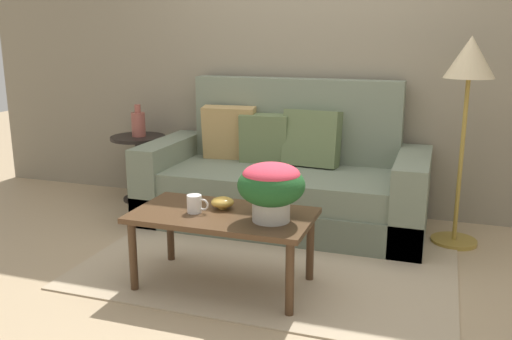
{
  "coord_description": "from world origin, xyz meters",
  "views": [
    {
      "loc": [
        1.0,
        -3.3,
        1.48
      ],
      "look_at": [
        -0.16,
        0.11,
        0.58
      ],
      "focal_mm": 38.86,
      "sensor_mm": 36.0,
      "label": 1
    }
  ],
  "objects_px": {
    "snack_bowl": "(222,202)",
    "table_vase": "(138,123)",
    "couch": "(284,181)",
    "coffee_mug": "(195,204)",
    "potted_plant": "(271,185)",
    "coffee_table": "(223,222)",
    "side_table": "(139,156)",
    "floor_lamp": "(469,78)"
  },
  "relations": [
    {
      "from": "couch",
      "to": "snack_bowl",
      "type": "height_order",
      "value": "couch"
    },
    {
      "from": "couch",
      "to": "coffee_mug",
      "type": "relative_size",
      "value": 16.38
    },
    {
      "from": "side_table",
      "to": "coffee_mug",
      "type": "distance_m",
      "value": 1.88
    },
    {
      "from": "snack_bowl",
      "to": "table_vase",
      "type": "xyz_separation_m",
      "value": [
        -1.33,
        1.31,
        0.21
      ]
    },
    {
      "from": "coffee_table",
      "to": "potted_plant",
      "type": "distance_m",
      "value": 0.4
    },
    {
      "from": "table_vase",
      "to": "coffee_table",
      "type": "bearing_deg",
      "value": -45.55
    },
    {
      "from": "couch",
      "to": "coffee_mug",
      "type": "height_order",
      "value": "couch"
    },
    {
      "from": "table_vase",
      "to": "snack_bowl",
      "type": "bearing_deg",
      "value": -44.61
    },
    {
      "from": "coffee_mug",
      "to": "side_table",
      "type": "bearing_deg",
      "value": 130.38
    },
    {
      "from": "coffee_table",
      "to": "snack_bowl",
      "type": "relative_size",
      "value": 7.61
    },
    {
      "from": "floor_lamp",
      "to": "couch",
      "type": "bearing_deg",
      "value": 177.22
    },
    {
      "from": "coffee_table",
      "to": "floor_lamp",
      "type": "distance_m",
      "value": 1.92
    },
    {
      "from": "potted_plant",
      "to": "coffee_mug",
      "type": "xyz_separation_m",
      "value": [
        -0.46,
        -0.01,
        -0.15
      ]
    },
    {
      "from": "couch",
      "to": "snack_bowl",
      "type": "bearing_deg",
      "value": -92.33
    },
    {
      "from": "couch",
      "to": "coffee_table",
      "type": "distance_m",
      "value": 1.24
    },
    {
      "from": "coffee_table",
      "to": "side_table",
      "type": "height_order",
      "value": "side_table"
    },
    {
      "from": "coffee_mug",
      "to": "table_vase",
      "type": "xyz_separation_m",
      "value": [
        -1.2,
        1.43,
        0.19
      ]
    },
    {
      "from": "coffee_table",
      "to": "coffee_mug",
      "type": "bearing_deg",
      "value": -164.19
    },
    {
      "from": "floor_lamp",
      "to": "potted_plant",
      "type": "height_order",
      "value": "floor_lamp"
    },
    {
      "from": "floor_lamp",
      "to": "table_vase",
      "type": "distance_m",
      "value": 2.72
    },
    {
      "from": "couch",
      "to": "table_vase",
      "type": "relative_size",
      "value": 7.74
    },
    {
      "from": "coffee_table",
      "to": "table_vase",
      "type": "distance_m",
      "value": 1.96
    },
    {
      "from": "potted_plant",
      "to": "coffee_mug",
      "type": "height_order",
      "value": "potted_plant"
    },
    {
      "from": "table_vase",
      "to": "coffee_mug",
      "type": "bearing_deg",
      "value": -49.91
    },
    {
      "from": "couch",
      "to": "side_table",
      "type": "height_order",
      "value": "couch"
    },
    {
      "from": "coffee_table",
      "to": "potted_plant",
      "type": "relative_size",
      "value": 2.8
    },
    {
      "from": "coffee_table",
      "to": "coffee_mug",
      "type": "relative_size",
      "value": 7.89
    },
    {
      "from": "floor_lamp",
      "to": "potted_plant",
      "type": "relative_size",
      "value": 3.88
    },
    {
      "from": "couch",
      "to": "side_table",
      "type": "bearing_deg",
      "value": 173.87
    },
    {
      "from": "coffee_table",
      "to": "couch",
      "type": "bearing_deg",
      "value": 89.33
    },
    {
      "from": "couch",
      "to": "table_vase",
      "type": "distance_m",
      "value": 1.43
    },
    {
      "from": "side_table",
      "to": "potted_plant",
      "type": "relative_size",
      "value": 1.56
    },
    {
      "from": "couch",
      "to": "snack_bowl",
      "type": "xyz_separation_m",
      "value": [
        -0.05,
        -1.16,
        0.16
      ]
    },
    {
      "from": "couch",
      "to": "side_table",
      "type": "xyz_separation_m",
      "value": [
        -1.39,
        0.15,
        0.07
      ]
    },
    {
      "from": "coffee_mug",
      "to": "snack_bowl",
      "type": "relative_size",
      "value": 0.96
    },
    {
      "from": "couch",
      "to": "coffee_table",
      "type": "xyz_separation_m",
      "value": [
        -0.01,
        -1.24,
        0.07
      ]
    },
    {
      "from": "side_table",
      "to": "floor_lamp",
      "type": "bearing_deg",
      "value": -4.51
    },
    {
      "from": "side_table",
      "to": "potted_plant",
      "type": "distance_m",
      "value": 2.22
    },
    {
      "from": "coffee_mug",
      "to": "table_vase",
      "type": "relative_size",
      "value": 0.47
    },
    {
      "from": "snack_bowl",
      "to": "table_vase",
      "type": "height_order",
      "value": "table_vase"
    },
    {
      "from": "snack_bowl",
      "to": "coffee_mug",
      "type": "bearing_deg",
      "value": -135.54
    },
    {
      "from": "coffee_mug",
      "to": "couch",
      "type": "bearing_deg",
      "value": 82.43
    }
  ]
}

